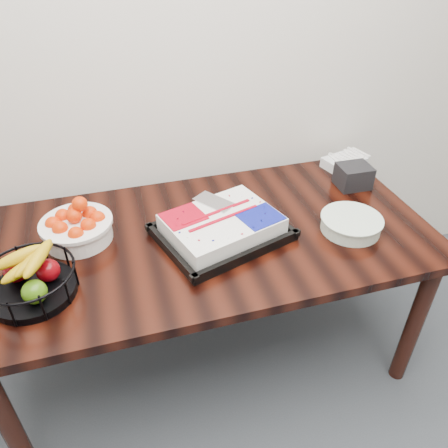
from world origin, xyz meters
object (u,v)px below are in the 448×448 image
object	(u,v)px
tangerine_bowl	(76,223)
plate_stack	(351,224)
cake_tray	(222,227)
fruit_basket	(29,279)
napkin_box	(353,176)
table	(209,250)

from	to	relation	value
tangerine_bowl	plate_stack	world-z (taller)	tangerine_bowl
cake_tray	plate_stack	distance (m)	0.52
fruit_basket	napkin_box	bearing A→B (deg)	13.51
tangerine_bowl	napkin_box	size ratio (longest dim) A/B	1.90
plate_stack	napkin_box	world-z (taller)	napkin_box
fruit_basket	table	bearing A→B (deg)	14.21
table	plate_stack	xyz separation A→B (m)	(0.56, -0.14, 0.12)
table	tangerine_bowl	distance (m)	0.53
cake_tray	fruit_basket	size ratio (longest dim) A/B	1.85
cake_tray	plate_stack	world-z (taller)	cake_tray
cake_tray	napkin_box	distance (m)	0.73
fruit_basket	plate_stack	xyz separation A→B (m)	(1.21, 0.03, -0.04)
table	cake_tray	world-z (taller)	cake_tray
cake_tray	plate_stack	size ratio (longest dim) A/B	2.28
fruit_basket	plate_stack	distance (m)	1.21
cake_tray	tangerine_bowl	distance (m)	0.56
table	plate_stack	size ratio (longest dim) A/B	7.26
tangerine_bowl	fruit_basket	bearing A→B (deg)	-119.67
tangerine_bowl	plate_stack	distance (m)	1.09
tangerine_bowl	napkin_box	bearing A→B (deg)	2.97
table	tangerine_bowl	size ratio (longest dim) A/B	6.46
table	napkin_box	size ratio (longest dim) A/B	12.25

